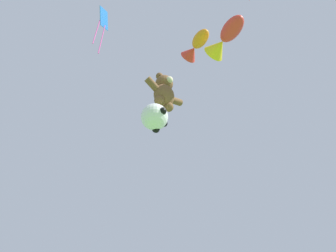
# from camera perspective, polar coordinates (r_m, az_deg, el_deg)

# --- Properties ---
(teddy_bear_kite) EXTENTS (1.70, 0.75, 1.73)m
(teddy_bear_kite) POSITION_cam_1_polar(r_m,az_deg,el_deg) (13.38, -0.59, 5.25)
(teddy_bear_kite) COLOR brown
(soccer_ball_kite) EXTENTS (0.95, 0.95, 0.88)m
(soccer_ball_kite) POSITION_cam_1_polar(r_m,az_deg,el_deg) (11.82, -2.04, 1.36)
(soccer_ball_kite) COLOR white
(fish_kite_tangerine) EXTENTS (0.93, 1.57, 0.69)m
(fish_kite_tangerine) POSITION_cam_1_polar(r_m,az_deg,el_deg) (15.83, 4.25, 12.09)
(fish_kite_tangerine) COLOR orange
(fish_kite_crimson) EXTENTS (1.13, 1.95, 0.83)m
(fish_kite_crimson) POSITION_cam_1_polar(r_m,az_deg,el_deg) (14.72, 8.66, 13.06)
(fish_kite_crimson) COLOR red
(diamond_kite) EXTENTS (0.85, 0.67, 2.96)m
(diamond_kite) POSITION_cam_1_polar(r_m,az_deg,el_deg) (15.00, -9.89, 15.33)
(diamond_kite) COLOR blue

